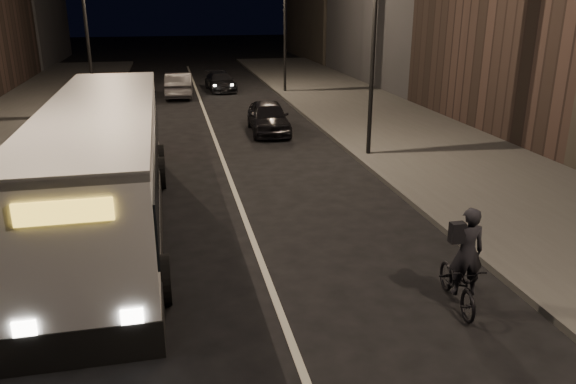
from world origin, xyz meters
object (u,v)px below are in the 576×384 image
streetlight_left_far (90,10)px  car_far (220,82)px  streetlight_right_far (281,7)px  streetlight_right_mid (368,13)px  city_bus (105,162)px  car_mid (179,85)px  car_near (268,117)px  cyclist_on_bicycle (460,274)px

streetlight_left_far → car_far: streetlight_left_far is taller
streetlight_right_far → streetlight_left_far: bearing=-150.6°
streetlight_right_mid → city_bus: streetlight_right_mid is taller
streetlight_left_far → car_mid: size_ratio=1.76×
streetlight_right_mid → car_near: streetlight_right_mid is taller
streetlight_left_far → cyclist_on_bicycle: (8.87, -21.05, -4.64)m
streetlight_right_far → streetlight_right_mid: bearing=-90.0°
car_near → car_mid: (-3.73, 11.03, 0.03)m
streetlight_left_far → car_near: (7.87, -5.00, -4.64)m
streetlight_right_mid → city_bus: size_ratio=0.65×
streetlight_left_far → car_near: streetlight_left_far is taller
city_bus → car_near: size_ratio=2.95×
streetlight_right_far → cyclist_on_bicycle: streetlight_right_far is taller
streetlight_right_mid → city_bus: 10.99m
city_bus → car_mid: (2.41, 21.36, -1.08)m
streetlight_right_far → cyclist_on_bicycle: 27.50m
streetlight_right_far → car_far: size_ratio=1.94×
car_near → car_mid: 11.64m
streetlight_left_far → car_far: 11.59m
streetlight_right_far → streetlight_left_far: 12.24m
city_bus → cyclist_on_bicycle: (7.14, -5.71, -1.11)m
car_near → car_far: bearing=97.0°
streetlight_right_mid → streetlight_right_far: (0.00, 16.00, 0.00)m
city_bus → car_far: bearing=76.9°
car_mid → streetlight_right_mid: bearing=114.9°
streetlight_right_far → streetlight_left_far: same height
streetlight_right_mid → streetlight_left_far: (-10.66, 10.00, 0.00)m
car_near → car_far: (-0.95, 12.99, -0.12)m
car_mid → streetlight_right_far: bearing=-177.4°
streetlight_right_mid → car_far: 18.98m
cyclist_on_bicycle → car_mid: cyclist_on_bicycle is taller
streetlight_right_mid → car_near: bearing=119.2°
streetlight_left_far → city_bus: bearing=-83.6°
car_mid → car_far: size_ratio=1.10×
city_bus → car_mid: bearing=83.0°
cyclist_on_bicycle → car_mid: 27.48m
streetlight_left_far → city_bus: size_ratio=0.65×
streetlight_right_far → car_near: bearing=-104.2°
streetlight_right_far → car_far: streetlight_right_far is taller
car_mid → car_far: car_mid is taller
car_near → car_mid: car_mid is taller
city_bus → car_far: 23.93m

